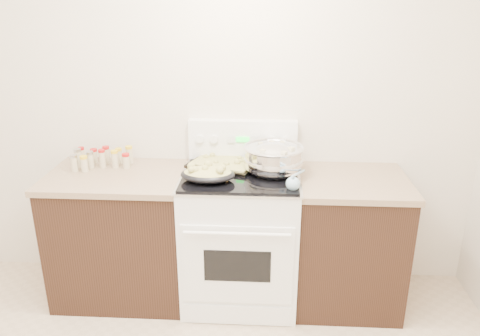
{
  "coord_description": "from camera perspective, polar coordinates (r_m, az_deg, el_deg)",
  "views": [
    {
      "loc": [
        0.51,
        -1.43,
        2.05
      ],
      "look_at": [
        0.35,
        1.37,
        1.0
      ],
      "focal_mm": 35.0,
      "sensor_mm": 36.0,
      "label": 1
    }
  ],
  "objects": [
    {
      "name": "counter_right",
      "position": [
        3.32,
        12.89,
        -8.63
      ],
      "size": [
        0.73,
        0.67,
        0.92
      ],
      "color": "black",
      "rests_on": "ground"
    },
    {
      "name": "spice_jars",
      "position": [
        3.37,
        -16.67,
        1.16
      ],
      "size": [
        0.39,
        0.23,
        0.13
      ],
      "color": "#BFB28C",
      "rests_on": "counter_left"
    },
    {
      "name": "room_shell",
      "position": [
        1.56,
        -16.13,
        6.83
      ],
      "size": [
        4.1,
        3.6,
        2.75
      ],
      "color": "beige",
      "rests_on": "ground"
    },
    {
      "name": "baking_sheet",
      "position": [
        3.2,
        -1.9,
        0.61
      ],
      "size": [
        0.53,
        0.45,
        0.06
      ],
      "color": "black",
      "rests_on": "kitchen_range"
    },
    {
      "name": "wooden_spoon",
      "position": [
        2.97,
        -2.73,
        -1.12
      ],
      "size": [
        0.11,
        0.25,
        0.04
      ],
      "color": "tan",
      "rests_on": "kitchen_range"
    },
    {
      "name": "mixing_bowl",
      "position": [
        3.06,
        4.11,
        1.08
      ],
      "size": [
        0.43,
        0.43,
        0.23
      ],
      "color": "silver",
      "rests_on": "kitchen_range"
    },
    {
      "name": "roasting_pan",
      "position": [
        2.93,
        -3.97,
        -0.68
      ],
      "size": [
        0.35,
        0.25,
        0.11
      ],
      "color": "black",
      "rests_on": "kitchen_range"
    },
    {
      "name": "blue_ladle",
      "position": [
        2.84,
        6.54,
        -1.79
      ],
      "size": [
        0.13,
        0.28,
        0.11
      ],
      "color": "#89B3CD",
      "rests_on": "kitchen_range"
    },
    {
      "name": "counter_left",
      "position": [
        3.42,
        -14.1,
        -7.84
      ],
      "size": [
        0.93,
        0.67,
        0.92
      ],
      "color": "black",
      "rests_on": "ground"
    },
    {
      "name": "kitchen_range",
      "position": [
        3.26,
        0.06,
        -8.09
      ],
      "size": [
        0.78,
        0.73,
        1.22
      ],
      "color": "white",
      "rests_on": "ground"
    }
  ]
}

